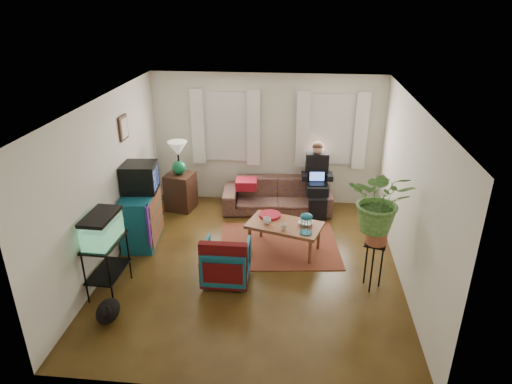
# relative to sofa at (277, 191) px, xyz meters

# --- Properties ---
(floor) EXTENTS (4.50, 5.00, 0.01)m
(floor) POSITION_rel_sofa_xyz_m (-0.25, -2.05, -0.41)
(floor) COLOR #4F2B14
(floor) RESTS_ON ground
(ceiling) EXTENTS (4.50, 5.00, 0.01)m
(ceiling) POSITION_rel_sofa_xyz_m (-0.25, -2.05, 2.19)
(ceiling) COLOR white
(ceiling) RESTS_ON wall_back
(wall_back) EXTENTS (4.50, 0.01, 2.60)m
(wall_back) POSITION_rel_sofa_xyz_m (-0.25, 0.45, 0.89)
(wall_back) COLOR silver
(wall_back) RESTS_ON floor
(wall_front) EXTENTS (4.50, 0.01, 2.60)m
(wall_front) POSITION_rel_sofa_xyz_m (-0.25, -4.55, 0.89)
(wall_front) COLOR silver
(wall_front) RESTS_ON floor
(wall_left) EXTENTS (0.01, 5.00, 2.60)m
(wall_left) POSITION_rel_sofa_xyz_m (-2.50, -2.05, 0.89)
(wall_left) COLOR silver
(wall_left) RESTS_ON floor
(wall_right) EXTENTS (0.01, 5.00, 2.60)m
(wall_right) POSITION_rel_sofa_xyz_m (2.00, -2.05, 0.89)
(wall_right) COLOR silver
(wall_right) RESTS_ON floor
(window_left) EXTENTS (1.08, 0.04, 1.38)m
(window_left) POSITION_rel_sofa_xyz_m (-1.05, 0.43, 1.14)
(window_left) COLOR white
(window_left) RESTS_ON wall_back
(window_right) EXTENTS (1.08, 0.04, 1.38)m
(window_right) POSITION_rel_sofa_xyz_m (1.00, 0.43, 1.14)
(window_right) COLOR white
(window_right) RESTS_ON wall_back
(curtains_left) EXTENTS (1.36, 0.06, 1.50)m
(curtains_left) POSITION_rel_sofa_xyz_m (-1.05, 0.35, 1.14)
(curtains_left) COLOR white
(curtains_left) RESTS_ON wall_back
(curtains_right) EXTENTS (1.36, 0.06, 1.50)m
(curtains_right) POSITION_rel_sofa_xyz_m (1.00, 0.35, 1.14)
(curtains_right) COLOR white
(curtains_right) RESTS_ON wall_back
(picture_frame) EXTENTS (0.04, 0.32, 0.40)m
(picture_frame) POSITION_rel_sofa_xyz_m (-2.47, -1.20, 1.54)
(picture_frame) COLOR #3D2616
(picture_frame) RESTS_ON wall_left
(area_rug) EXTENTS (2.17, 1.82, 0.01)m
(area_rug) POSITION_rel_sofa_xyz_m (0.12, -1.39, -0.40)
(area_rug) COLOR brown
(area_rug) RESTS_ON floor
(sofa) EXTENTS (2.16, 0.99, 0.82)m
(sofa) POSITION_rel_sofa_xyz_m (0.00, 0.00, 0.00)
(sofa) COLOR brown
(sofa) RESTS_ON floor
(seated_person) EXTENTS (0.57, 0.69, 1.25)m
(seated_person) POSITION_rel_sofa_xyz_m (0.76, 0.06, 0.22)
(seated_person) COLOR black
(seated_person) RESTS_ON sofa
(side_table) EXTENTS (0.59, 0.59, 0.73)m
(side_table) POSITION_rel_sofa_xyz_m (-1.90, -0.13, -0.05)
(side_table) COLOR #412C18
(side_table) RESTS_ON floor
(table_lamp) EXTENTS (0.44, 0.44, 0.67)m
(table_lamp) POSITION_rel_sofa_xyz_m (-1.90, -0.13, 0.64)
(table_lamp) COLOR white
(table_lamp) RESTS_ON side_table
(dresser) EXTENTS (0.60, 1.05, 0.91)m
(dresser) POSITION_rel_sofa_xyz_m (-2.24, -1.47, 0.04)
(dresser) COLOR #137275
(dresser) RESTS_ON floor
(crt_tv) EXTENTS (0.60, 0.56, 0.48)m
(crt_tv) POSITION_rel_sofa_xyz_m (-2.23, -1.36, 0.74)
(crt_tv) COLOR black
(crt_tv) RESTS_ON dresser
(aquarium_stand) EXTENTS (0.43, 0.74, 0.81)m
(aquarium_stand) POSITION_rel_sofa_xyz_m (-2.25, -2.91, -0.01)
(aquarium_stand) COLOR black
(aquarium_stand) RESTS_ON floor
(aquarium) EXTENTS (0.39, 0.68, 0.43)m
(aquarium) POSITION_rel_sofa_xyz_m (-2.25, -2.91, 0.62)
(aquarium) COLOR #7FD899
(aquarium) RESTS_ON aquarium_stand
(black_cat) EXTENTS (0.39, 0.50, 0.37)m
(black_cat) POSITION_rel_sofa_xyz_m (-2.01, -3.56, -0.23)
(black_cat) COLOR black
(black_cat) RESTS_ON floor
(armchair) EXTENTS (0.67, 0.63, 0.69)m
(armchair) POSITION_rel_sofa_xyz_m (-0.61, -2.47, -0.07)
(armchair) COLOR #116A6B
(armchair) RESTS_ON floor
(serape_throw) EXTENTS (0.69, 0.16, 0.57)m
(serape_throw) POSITION_rel_sofa_xyz_m (-0.61, -2.74, 0.07)
(serape_throw) COLOR #9E0A0A
(serape_throw) RESTS_ON armchair
(coffee_table) EXTENTS (1.33, 0.97, 0.49)m
(coffee_table) POSITION_rel_sofa_xyz_m (0.21, -1.53, -0.16)
(coffee_table) COLOR brown
(coffee_table) RESTS_ON floor
(cup_a) EXTENTS (0.17, 0.17, 0.11)m
(cup_a) POSITION_rel_sofa_xyz_m (-0.08, -1.55, 0.13)
(cup_a) COLOR white
(cup_a) RESTS_ON coffee_table
(cup_b) EXTENTS (0.14, 0.14, 0.10)m
(cup_b) POSITION_rel_sofa_xyz_m (0.20, -1.73, 0.13)
(cup_b) COLOR beige
(cup_b) RESTS_ON coffee_table
(bowl) EXTENTS (0.29, 0.29, 0.06)m
(bowl) POSITION_rel_sofa_xyz_m (0.55, -1.52, 0.11)
(bowl) COLOR white
(bowl) RESTS_ON coffee_table
(snack_tray) EXTENTS (0.46, 0.46, 0.04)m
(snack_tray) POSITION_rel_sofa_xyz_m (-0.05, -1.28, 0.10)
(snack_tray) COLOR #B21414
(snack_tray) RESTS_ON coffee_table
(birdcage) EXTENTS (0.24, 0.24, 0.35)m
(birdcage) POSITION_rel_sofa_xyz_m (0.56, -1.81, 0.26)
(birdcage) COLOR #115B6B
(birdcage) RESTS_ON coffee_table
(plant_stand) EXTENTS (0.39, 0.39, 0.75)m
(plant_stand) POSITION_rel_sofa_xyz_m (1.53, -2.45, -0.04)
(plant_stand) COLOR black
(plant_stand) RESTS_ON floor
(potted_plant) EXTENTS (1.02, 0.94, 0.95)m
(potted_plant) POSITION_rel_sofa_xyz_m (1.53, -2.45, 0.86)
(potted_plant) COLOR #599947
(potted_plant) RESTS_ON plant_stand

